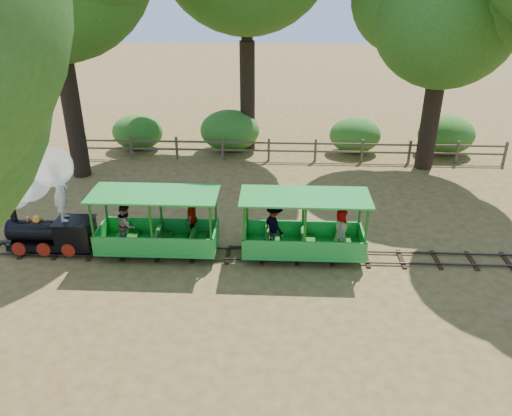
{
  "coord_description": "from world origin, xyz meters",
  "views": [
    {
      "loc": [
        -0.61,
        -12.42,
        7.59
      ],
      "look_at": [
        -1.2,
        0.5,
        1.32
      ],
      "focal_mm": 35.0,
      "sensor_mm": 36.0,
      "label": 1
    }
  ],
  "objects_px": {
    "carriage_rear": "(302,232)",
    "fence": "(292,148)",
    "carriage_front": "(157,229)",
    "locomotive": "(37,194)"
  },
  "relations": [
    {
      "from": "fence",
      "to": "carriage_rear",
      "type": "bearing_deg",
      "value": -89.21
    },
    {
      "from": "carriage_rear",
      "to": "fence",
      "type": "height_order",
      "value": "carriage_rear"
    },
    {
      "from": "carriage_rear",
      "to": "fence",
      "type": "relative_size",
      "value": 0.2
    },
    {
      "from": "carriage_front",
      "to": "carriage_rear",
      "type": "xyz_separation_m",
      "value": [
        4.13,
        -0.01,
        -0.0
      ]
    },
    {
      "from": "carriage_front",
      "to": "carriage_rear",
      "type": "distance_m",
      "value": 4.13
    },
    {
      "from": "carriage_front",
      "to": "fence",
      "type": "bearing_deg",
      "value": 63.22
    },
    {
      "from": "locomotive",
      "to": "carriage_rear",
      "type": "relative_size",
      "value": 0.92
    },
    {
      "from": "carriage_rear",
      "to": "locomotive",
      "type": "bearing_deg",
      "value": 179.57
    },
    {
      "from": "carriage_rear",
      "to": "fence",
      "type": "xyz_separation_m",
      "value": [
        -0.11,
        7.98,
        -0.24
      ]
    },
    {
      "from": "locomotive",
      "to": "carriage_rear",
      "type": "xyz_separation_m",
      "value": [
        7.47,
        -0.06,
        -1.01
      ]
    }
  ]
}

